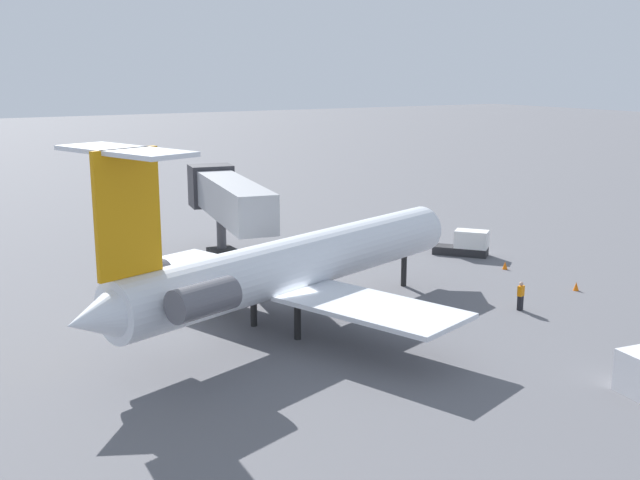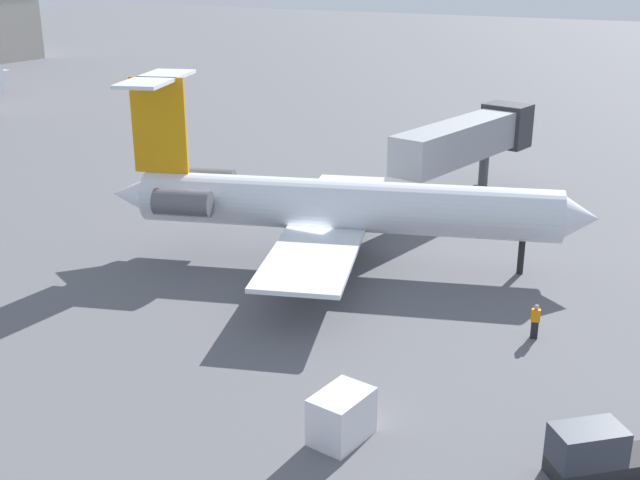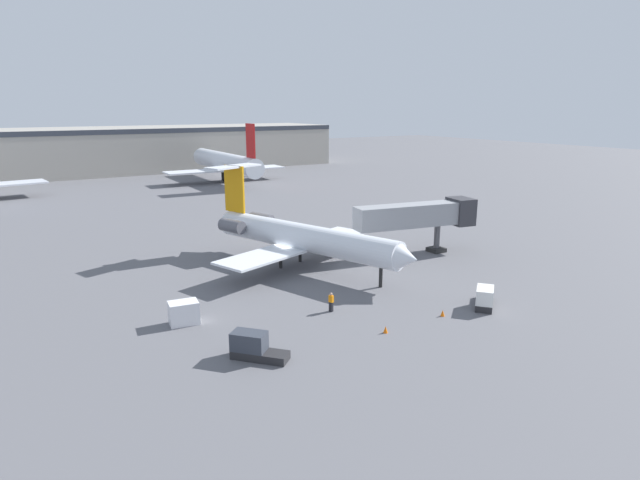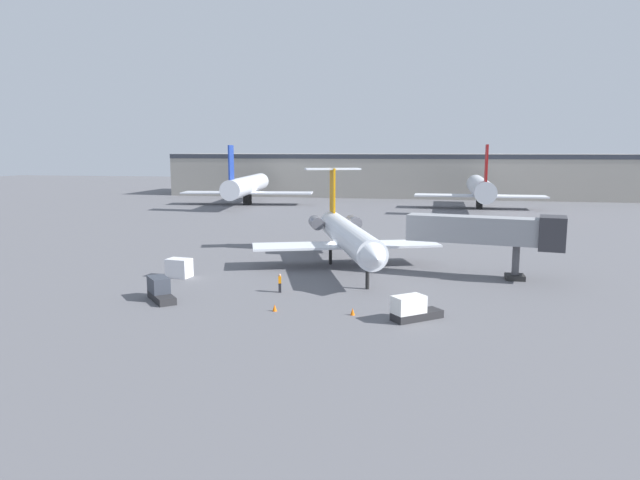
{
  "view_description": "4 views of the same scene",
  "coord_description": "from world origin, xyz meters",
  "px_view_note": "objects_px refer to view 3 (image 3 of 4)",
  "views": [
    {
      "loc": [
        -34.15,
        18.02,
        13.6
      ],
      "look_at": [
        3.98,
        -4.37,
        3.79
      ],
      "focal_mm": 43.44,
      "sensor_mm": 36.0,
      "label": 1
    },
    {
      "loc": [
        -36.85,
        -20.73,
        16.7
      ],
      "look_at": [
        -1.76,
        -1.38,
        2.27
      ],
      "focal_mm": 44.29,
      "sensor_mm": 36.0,
      "label": 2
    },
    {
      "loc": [
        -26.45,
        -49.05,
        17.07
      ],
      "look_at": [
        3.56,
        -0.86,
        2.7
      ],
      "focal_mm": 29.67,
      "sensor_mm": 36.0,
      "label": 3
    },
    {
      "loc": [
        9.9,
        -61.54,
        12.5
      ],
      "look_at": [
        -1.71,
        -2.54,
        3.09
      ],
      "focal_mm": 32.06,
      "sensor_mm": 36.0,
      "label": 4
    }
  ],
  "objects_px": {
    "traffic_cone_near": "(386,329)",
    "cargo_container_uld": "(184,313)",
    "jet_bridge": "(423,215)",
    "parked_airliner_west_mid": "(226,163)",
    "ground_crew_marshaller": "(331,302)",
    "traffic_cone_mid": "(443,313)",
    "baggage_tug_trailing": "(485,298)",
    "baggage_tug_lead": "(254,347)",
    "regional_jet": "(298,236)"
  },
  "relations": [
    {
      "from": "traffic_cone_near",
      "to": "parked_airliner_west_mid",
      "type": "distance_m",
      "value": 89.32
    },
    {
      "from": "baggage_tug_lead",
      "to": "cargo_container_uld",
      "type": "xyz_separation_m",
      "value": [
        -2.22,
        8.53,
        0.09
      ]
    },
    {
      "from": "cargo_container_uld",
      "to": "parked_airliner_west_mid",
      "type": "bearing_deg",
      "value": 65.53
    },
    {
      "from": "ground_crew_marshaller",
      "to": "baggage_tug_lead",
      "type": "height_order",
      "value": "baggage_tug_lead"
    },
    {
      "from": "baggage_tug_trailing",
      "to": "cargo_container_uld",
      "type": "xyz_separation_m",
      "value": [
        -23.43,
        10.38,
        0.09
      ]
    },
    {
      "from": "cargo_container_uld",
      "to": "baggage_tug_trailing",
      "type": "bearing_deg",
      "value": -23.89
    },
    {
      "from": "regional_jet",
      "to": "baggage_tug_trailing",
      "type": "bearing_deg",
      "value": -67.75
    },
    {
      "from": "jet_bridge",
      "to": "traffic_cone_near",
      "type": "distance_m",
      "value": 24.32
    },
    {
      "from": "regional_jet",
      "to": "traffic_cone_near",
      "type": "distance_m",
      "value": 19.25
    },
    {
      "from": "baggage_tug_trailing",
      "to": "ground_crew_marshaller",
      "type": "bearing_deg",
      "value": 152.18
    },
    {
      "from": "jet_bridge",
      "to": "cargo_container_uld",
      "type": "distance_m",
      "value": 31.48
    },
    {
      "from": "jet_bridge",
      "to": "cargo_container_uld",
      "type": "height_order",
      "value": "jet_bridge"
    },
    {
      "from": "traffic_cone_near",
      "to": "parked_airliner_west_mid",
      "type": "height_order",
      "value": "parked_airliner_west_mid"
    },
    {
      "from": "baggage_tug_trailing",
      "to": "cargo_container_uld",
      "type": "bearing_deg",
      "value": 156.11
    },
    {
      "from": "traffic_cone_near",
      "to": "cargo_container_uld",
      "type": "bearing_deg",
      "value": 141.65
    },
    {
      "from": "jet_bridge",
      "to": "baggage_tug_lead",
      "type": "bearing_deg",
      "value": -153.52
    },
    {
      "from": "traffic_cone_mid",
      "to": "jet_bridge",
      "type": "bearing_deg",
      "value": 52.78
    },
    {
      "from": "regional_jet",
      "to": "ground_crew_marshaller",
      "type": "height_order",
      "value": "regional_jet"
    },
    {
      "from": "baggage_tug_trailing",
      "to": "parked_airliner_west_mid",
      "type": "xyz_separation_m",
      "value": [
        11.35,
        86.78,
        3.61
      ]
    },
    {
      "from": "baggage_tug_trailing",
      "to": "parked_airliner_west_mid",
      "type": "relative_size",
      "value": 0.12
    },
    {
      "from": "regional_jet",
      "to": "parked_airliner_west_mid",
      "type": "distance_m",
      "value": 70.37
    },
    {
      "from": "baggage_tug_lead",
      "to": "ground_crew_marshaller",
      "type": "bearing_deg",
      "value": 25.5
    },
    {
      "from": "cargo_container_uld",
      "to": "traffic_cone_near",
      "type": "height_order",
      "value": "cargo_container_uld"
    },
    {
      "from": "ground_crew_marshaller",
      "to": "cargo_container_uld",
      "type": "bearing_deg",
      "value": 160.43
    },
    {
      "from": "jet_bridge",
      "to": "ground_crew_marshaller",
      "type": "height_order",
      "value": "jet_bridge"
    },
    {
      "from": "regional_jet",
      "to": "cargo_container_uld",
      "type": "xyz_separation_m",
      "value": [
        -15.63,
        -8.7,
        -2.59
      ]
    },
    {
      "from": "baggage_tug_lead",
      "to": "cargo_container_uld",
      "type": "bearing_deg",
      "value": 104.6
    },
    {
      "from": "regional_jet",
      "to": "traffic_cone_near",
      "type": "xyz_separation_m",
      "value": [
        -2.92,
        -18.74,
        -3.25
      ]
    },
    {
      "from": "parked_airliner_west_mid",
      "to": "jet_bridge",
      "type": "bearing_deg",
      "value": -93.27
    },
    {
      "from": "cargo_container_uld",
      "to": "traffic_cone_near",
      "type": "xyz_separation_m",
      "value": [
        12.7,
        -10.05,
        -0.66
      ]
    },
    {
      "from": "baggage_tug_trailing",
      "to": "parked_airliner_west_mid",
      "type": "bearing_deg",
      "value": 82.55
    },
    {
      "from": "jet_bridge",
      "to": "parked_airliner_west_mid",
      "type": "relative_size",
      "value": 0.46
    },
    {
      "from": "traffic_cone_mid",
      "to": "regional_jet",
      "type": "bearing_deg",
      "value": 99.92
    },
    {
      "from": "ground_crew_marshaller",
      "to": "baggage_tug_lead",
      "type": "distance_m",
      "value": 10.31
    },
    {
      "from": "traffic_cone_near",
      "to": "traffic_cone_mid",
      "type": "bearing_deg",
      "value": 1.04
    },
    {
      "from": "jet_bridge",
      "to": "traffic_cone_mid",
      "type": "distance_m",
      "value": 20.08
    },
    {
      "from": "ground_crew_marshaller",
      "to": "baggage_tug_lead",
      "type": "xyz_separation_m",
      "value": [
        -9.3,
        -4.44,
        -0.02
      ]
    },
    {
      "from": "baggage_tug_trailing",
      "to": "traffic_cone_near",
      "type": "distance_m",
      "value": 10.75
    },
    {
      "from": "traffic_cone_near",
      "to": "jet_bridge",
      "type": "bearing_deg",
      "value": 41.07
    },
    {
      "from": "baggage_tug_trailing",
      "to": "traffic_cone_mid",
      "type": "relative_size",
      "value": 7.25
    },
    {
      "from": "traffic_cone_mid",
      "to": "parked_airliner_west_mid",
      "type": "relative_size",
      "value": 0.02
    },
    {
      "from": "parked_airliner_west_mid",
      "to": "traffic_cone_near",
      "type": "bearing_deg",
      "value": -104.33
    },
    {
      "from": "baggage_tug_lead",
      "to": "baggage_tug_trailing",
      "type": "xyz_separation_m",
      "value": [
        21.21,
        -1.84,
        0.0
      ]
    },
    {
      "from": "regional_jet",
      "to": "cargo_container_uld",
      "type": "height_order",
      "value": "regional_jet"
    },
    {
      "from": "ground_crew_marshaller",
      "to": "parked_airliner_west_mid",
      "type": "height_order",
      "value": "parked_airliner_west_mid"
    },
    {
      "from": "regional_jet",
      "to": "traffic_cone_mid",
      "type": "distance_m",
      "value": 19.19
    },
    {
      "from": "traffic_cone_mid",
      "to": "parked_airliner_west_mid",
      "type": "bearing_deg",
      "value": 79.57
    },
    {
      "from": "ground_crew_marshaller",
      "to": "traffic_cone_near",
      "type": "relative_size",
      "value": 3.07
    },
    {
      "from": "regional_jet",
      "to": "traffic_cone_mid",
      "type": "bearing_deg",
      "value": -80.08
    },
    {
      "from": "regional_jet",
      "to": "cargo_container_uld",
      "type": "relative_size",
      "value": 10.83
    }
  ]
}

